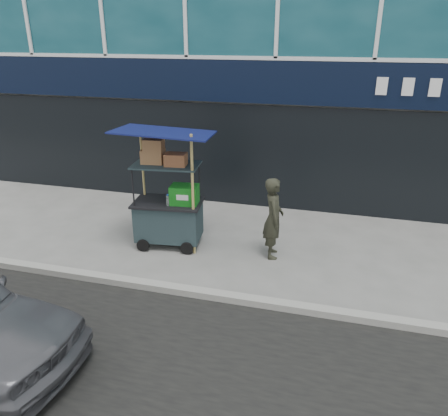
% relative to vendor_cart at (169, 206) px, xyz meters
% --- Properties ---
extents(ground, '(80.00, 80.00, 0.00)m').
position_rel_vendor_cart_xyz_m(ground, '(1.57, -1.40, -0.82)').
color(ground, slate).
rests_on(ground, ground).
extents(curb, '(80.00, 0.18, 0.12)m').
position_rel_vendor_cart_xyz_m(curb, '(1.57, -1.60, -0.76)').
color(curb, gray).
rests_on(curb, ground).
extents(vendor_cart, '(1.87, 1.41, 2.35)m').
position_rel_vendor_cart_xyz_m(vendor_cart, '(0.00, 0.00, 0.00)').
color(vendor_cart, black).
rests_on(vendor_cart, ground).
extents(vendor_man, '(0.47, 0.62, 1.53)m').
position_rel_vendor_cart_xyz_m(vendor_man, '(2.01, 0.06, -0.06)').
color(vendor_man, '#292A1F').
rests_on(vendor_man, ground).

